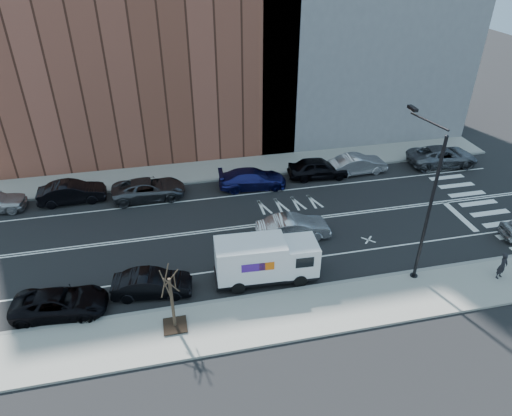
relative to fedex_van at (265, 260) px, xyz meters
name	(u,v)px	position (x,y,z in m)	size (l,w,h in m)	color
ground	(268,224)	(1.58, 5.60, -1.43)	(120.00, 120.00, 0.00)	black
sidewalk_near	(307,312)	(1.58, -3.20, -1.35)	(44.00, 3.60, 0.15)	gray
sidewalk_far	(244,167)	(1.58, 14.40, -1.35)	(44.00, 3.60, 0.15)	gray
curb_near	(298,289)	(1.58, -1.40, -1.34)	(44.00, 0.25, 0.17)	gray
curb_far	(248,177)	(1.58, 12.60, -1.34)	(44.00, 0.25, 0.17)	gray
crosswalk	(472,198)	(17.58, 5.60, -1.43)	(3.00, 14.00, 0.01)	white
road_markings	(268,224)	(1.58, 5.60, -1.43)	(40.00, 8.60, 0.01)	white
bldg_brick	(131,21)	(-6.42, 21.20, 9.57)	(26.00, 10.00, 22.00)	brown
streetlight	(426,200)	(8.58, -1.31, 3.65)	(0.44, 4.02, 9.34)	black
street_tree	(173,308)	(-5.42, -2.80, 0.02)	(1.20, 1.20, 3.75)	black
fedex_van	(265,260)	(0.00, 0.00, 0.00)	(6.06, 2.36, 2.72)	black
far_parked_b	(72,192)	(-12.02, 11.69, -0.63)	(1.69, 4.84, 1.59)	black
far_parked_c	(149,189)	(-6.42, 11.04, -0.67)	(2.51, 5.45, 1.51)	#424449
far_parked_d	(253,179)	(1.58, 10.93, -0.66)	(2.16, 5.30, 1.54)	navy
far_parked_e	(318,168)	(7.18, 11.46, -0.59)	(1.98, 4.92, 1.68)	black
far_parked_f	(358,164)	(10.66, 11.47, -0.64)	(1.68, 4.82, 1.59)	#AFAEB3
far_parked_g	(443,156)	(18.38, 11.32, -0.61)	(2.71, 5.89, 1.64)	#575A60
driving_sedan	(293,228)	(2.76, 3.64, -0.64)	(1.67, 4.80, 1.58)	#AEAEB3
near_parked_rear_a	(152,284)	(-6.46, 0.12, -0.71)	(1.52, 4.37, 1.44)	black
near_parked_rear_b	(60,303)	(-11.26, -0.34, -0.75)	(2.27, 4.92, 1.37)	black
pedestrian	(503,266)	(13.39, -2.98, -0.43)	(0.62, 0.41, 1.69)	black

